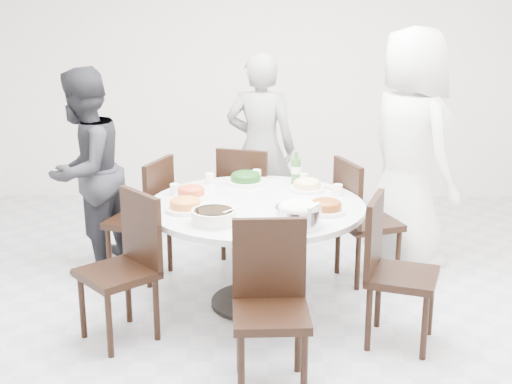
{
  "coord_description": "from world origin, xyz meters",
  "views": [
    {
      "loc": [
        -0.2,
        -4.35,
        2.21
      ],
      "look_at": [
        -0.25,
        0.37,
        0.82
      ],
      "focal_mm": 50.0,
      "sensor_mm": 36.0,
      "label": 1
    }
  ],
  "objects_px": {
    "chair_n": "(249,201)",
    "diner_right": "(410,149)",
    "chair_ne": "(369,220)",
    "chair_sw": "(117,270)",
    "chair_se": "(403,273)",
    "soup_bowl": "(214,217)",
    "diner_left": "(84,171)",
    "dining_table": "(256,255)",
    "chair_nw": "(138,218)",
    "chair_s": "(271,311)",
    "rice_bowl": "(298,217)",
    "beverage_bottle": "(296,168)",
    "diner_middle": "(261,149)"
  },
  "relations": [
    {
      "from": "dining_table",
      "to": "beverage_bottle",
      "type": "height_order",
      "value": "beverage_bottle"
    },
    {
      "from": "dining_table",
      "to": "beverage_bottle",
      "type": "distance_m",
      "value": 0.78
    },
    {
      "from": "chair_ne",
      "to": "diner_right",
      "type": "height_order",
      "value": "diner_right"
    },
    {
      "from": "chair_ne",
      "to": "chair_nw",
      "type": "relative_size",
      "value": 1.0
    },
    {
      "from": "chair_ne",
      "to": "chair_sw",
      "type": "bearing_deg",
      "value": 99.89
    },
    {
      "from": "diner_right",
      "to": "rice_bowl",
      "type": "height_order",
      "value": "diner_right"
    },
    {
      "from": "chair_n",
      "to": "dining_table",
      "type": "bearing_deg",
      "value": 110.58
    },
    {
      "from": "chair_ne",
      "to": "diner_middle",
      "type": "bearing_deg",
      "value": 22.92
    },
    {
      "from": "soup_bowl",
      "to": "chair_n",
      "type": "bearing_deg",
      "value": 81.81
    },
    {
      "from": "diner_middle",
      "to": "soup_bowl",
      "type": "relative_size",
      "value": 5.83
    },
    {
      "from": "chair_ne",
      "to": "chair_s",
      "type": "distance_m",
      "value": 1.74
    },
    {
      "from": "chair_s",
      "to": "rice_bowl",
      "type": "xyz_separation_m",
      "value": [
        0.17,
        0.63,
        0.34
      ]
    },
    {
      "from": "chair_sw",
      "to": "chair_se",
      "type": "bearing_deg",
      "value": 47.26
    },
    {
      "from": "rice_bowl",
      "to": "soup_bowl",
      "type": "bearing_deg",
      "value": 174.22
    },
    {
      "from": "diner_middle",
      "to": "soup_bowl",
      "type": "xyz_separation_m",
      "value": [
        -0.29,
        -1.77,
        -0.04
      ]
    },
    {
      "from": "diner_middle",
      "to": "chair_nw",
      "type": "bearing_deg",
      "value": 52.52
    },
    {
      "from": "dining_table",
      "to": "diner_right",
      "type": "xyz_separation_m",
      "value": [
        1.2,
        0.8,
        0.58
      ]
    },
    {
      "from": "chair_nw",
      "to": "chair_se",
      "type": "distance_m",
      "value": 2.11
    },
    {
      "from": "chair_nw",
      "to": "diner_right",
      "type": "relative_size",
      "value": 0.5
    },
    {
      "from": "soup_bowl",
      "to": "diner_left",
      "type": "bearing_deg",
      "value": 134.89
    },
    {
      "from": "diner_left",
      "to": "chair_se",
      "type": "bearing_deg",
      "value": 80.43
    },
    {
      "from": "chair_ne",
      "to": "chair_s",
      "type": "bearing_deg",
      "value": 134.02
    },
    {
      "from": "chair_se",
      "to": "diner_right",
      "type": "height_order",
      "value": "diner_right"
    },
    {
      "from": "rice_bowl",
      "to": "chair_sw",
      "type": "bearing_deg",
      "value": -177.02
    },
    {
      "from": "diner_middle",
      "to": "beverage_bottle",
      "type": "bearing_deg",
      "value": 117.96
    },
    {
      "from": "chair_n",
      "to": "beverage_bottle",
      "type": "distance_m",
      "value": 0.7
    },
    {
      "from": "beverage_bottle",
      "to": "chair_ne",
      "type": "bearing_deg",
      "value": -5.06
    },
    {
      "from": "dining_table",
      "to": "chair_sw",
      "type": "bearing_deg",
      "value": -148.84
    },
    {
      "from": "chair_s",
      "to": "diner_right",
      "type": "height_order",
      "value": "diner_right"
    },
    {
      "from": "chair_s",
      "to": "diner_middle",
      "type": "relative_size",
      "value": 0.57
    },
    {
      "from": "chair_nw",
      "to": "diner_middle",
      "type": "distance_m",
      "value": 1.32
    },
    {
      "from": "rice_bowl",
      "to": "beverage_bottle",
      "type": "relative_size",
      "value": 1.17
    },
    {
      "from": "chair_ne",
      "to": "beverage_bottle",
      "type": "distance_m",
      "value": 0.69
    },
    {
      "from": "diner_right",
      "to": "diner_middle",
      "type": "xyz_separation_m",
      "value": [
        -1.17,
        0.55,
        -0.12
      ]
    },
    {
      "from": "chair_se",
      "to": "diner_right",
      "type": "relative_size",
      "value": 0.5
    },
    {
      "from": "chair_s",
      "to": "diner_left",
      "type": "bearing_deg",
      "value": 126.13
    },
    {
      "from": "diner_left",
      "to": "chair_sw",
      "type": "bearing_deg",
      "value": 40.49
    },
    {
      "from": "chair_sw",
      "to": "rice_bowl",
      "type": "distance_m",
      "value": 1.19
    },
    {
      "from": "rice_bowl",
      "to": "soup_bowl",
      "type": "distance_m",
      "value": 0.53
    },
    {
      "from": "chair_ne",
      "to": "chair_se",
      "type": "bearing_deg",
      "value": 163.45
    },
    {
      "from": "chair_n",
      "to": "diner_right",
      "type": "distance_m",
      "value": 1.36
    },
    {
      "from": "rice_bowl",
      "to": "chair_s",
      "type": "bearing_deg",
      "value": -105.29
    },
    {
      "from": "dining_table",
      "to": "beverage_bottle",
      "type": "relative_size",
      "value": 6.02
    },
    {
      "from": "chair_ne",
      "to": "chair_n",
      "type": "height_order",
      "value": "same"
    },
    {
      "from": "dining_table",
      "to": "chair_se",
      "type": "xyz_separation_m",
      "value": [
        0.92,
        -0.56,
        0.1
      ]
    },
    {
      "from": "dining_table",
      "to": "chair_nw",
      "type": "distance_m",
      "value": 1.04
    },
    {
      "from": "dining_table",
      "to": "chair_n",
      "type": "height_order",
      "value": "chair_n"
    },
    {
      "from": "diner_right",
      "to": "beverage_bottle",
      "type": "relative_size",
      "value": 7.64
    },
    {
      "from": "chair_sw",
      "to": "diner_left",
      "type": "bearing_deg",
      "value": 159.83
    },
    {
      "from": "diner_right",
      "to": "beverage_bottle",
      "type": "height_order",
      "value": "diner_right"
    }
  ]
}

